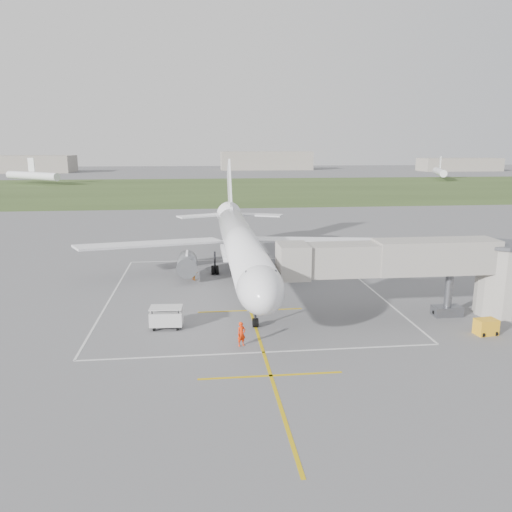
{
  "coord_description": "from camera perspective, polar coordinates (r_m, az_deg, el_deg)",
  "views": [
    {
      "loc": [
        -4.55,
        -55.28,
        15.39
      ],
      "look_at": [
        1.23,
        -4.0,
        4.0
      ],
      "focal_mm": 35.0,
      "sensor_mm": 36.0,
      "label": 1
    }
  ],
  "objects": [
    {
      "name": "ground",
      "position": [
        57.57,
        -1.67,
        -3.07
      ],
      "size": [
        700.0,
        700.0,
        0.0
      ],
      "primitive_type": "plane",
      "color": "#555558",
      "rests_on": "ground"
    },
    {
      "name": "ramp_worker_nose",
      "position": [
        39.59,
        -1.67,
        -8.91
      ],
      "size": [
        0.84,
        0.72,
        1.95
      ],
      "primitive_type": "imported",
      "rotation": [
        0.0,
        0.0,
        0.42
      ],
      "color": "#F02F07",
      "rests_on": "ground"
    },
    {
      "name": "apron_markings",
      "position": [
        52.0,
        -1.13,
        -4.76
      ],
      "size": [
        28.2,
        60.0,
        0.01
      ],
      "color": "#C39F0B",
      "rests_on": "ground"
    },
    {
      "name": "jet_bridge",
      "position": [
        47.64,
        18.94,
        -1.15
      ],
      "size": [
        23.4,
        5.0,
        7.2
      ],
      "color": "gray",
      "rests_on": "ground"
    },
    {
      "name": "distant_aircraft",
      "position": [
        222.78,
        -0.71,
        9.4
      ],
      "size": [
        201.47,
        37.51,
        8.85
      ],
      "color": "white",
      "rests_on": "ground"
    },
    {
      "name": "baggage_cart",
      "position": [
        43.91,
        -10.21,
        -6.91
      ],
      "size": [
        2.85,
        1.81,
        1.92
      ],
      "rotation": [
        0.0,
        0.0,
        -0.06
      ],
      "color": "silver",
      "rests_on": "ground"
    },
    {
      "name": "airliner",
      "position": [
        57.28,
        -1.76,
        1.37
      ],
      "size": [
        38.93,
        46.75,
        13.52
      ],
      "color": "white",
      "rests_on": "ground"
    },
    {
      "name": "grass_strip",
      "position": [
        185.98,
        -5.05,
        7.65
      ],
      "size": [
        700.0,
        120.0,
        0.02
      ],
      "primitive_type": "cube",
      "color": "#33471F",
      "rests_on": "ground"
    },
    {
      "name": "distant_hangars",
      "position": [
        320.85,
        -8.65,
        10.48
      ],
      "size": [
        345.0,
        49.0,
        12.0
      ],
      "color": "gray",
      "rests_on": "ground"
    },
    {
      "name": "ramp_worker_wing",
      "position": [
        59.04,
        -7.09,
        -1.84
      ],
      "size": [
        1.04,
        1.12,
        1.83
      ],
      "primitive_type": "imported",
      "rotation": [
        0.0,
        0.0,
        2.09
      ],
      "color": "orange",
      "rests_on": "ground"
    },
    {
      "name": "gpu_unit",
      "position": [
        46.16,
        24.8,
        -7.37
      ],
      "size": [
        1.89,
        1.43,
        1.32
      ],
      "rotation": [
        0.0,
        0.0,
        0.12
      ],
      "color": "gold",
      "rests_on": "ground"
    }
  ]
}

